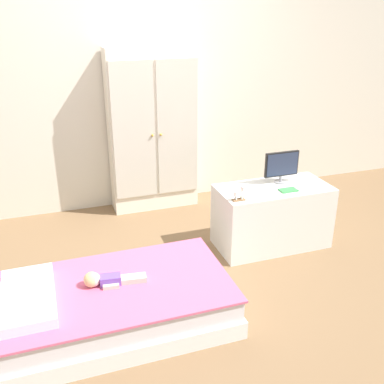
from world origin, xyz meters
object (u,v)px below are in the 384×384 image
object	(u,v)px
tv_stand	(272,216)
tv_monitor	(282,165)
doll	(103,280)
wardrobe	(153,131)
book_green	(288,190)
bed	(118,304)
rocking_horse_toy	(240,193)

from	to	relation	value
tv_stand	tv_monitor	bearing A→B (deg)	37.83
doll	wardrobe	distance (m)	1.89
wardrobe	book_green	distance (m)	1.47
tv_monitor	bed	bearing A→B (deg)	-156.10
rocking_horse_toy	book_green	bearing A→B (deg)	5.83
doll	wardrobe	size ratio (longest dim) A/B	0.25
bed	book_green	bearing A→B (deg)	18.30
tv_monitor	rocking_horse_toy	distance (m)	0.54
bed	wardrobe	world-z (taller)	wardrobe
doll	rocking_horse_toy	bearing A→B (deg)	20.23
tv_stand	tv_monitor	distance (m)	0.44
doll	book_green	size ratio (longest dim) A/B	2.76
doll	tv_monitor	size ratio (longest dim) A/B	1.30
bed	rocking_horse_toy	bearing A→B (deg)	23.25
bed	rocking_horse_toy	world-z (taller)	rocking_horse_toy
bed	rocking_horse_toy	size ratio (longest dim) A/B	11.98
doll	tv_monitor	bearing A→B (deg)	21.79
doll	wardrobe	bearing A→B (deg)	65.42
bed	tv_monitor	size ratio (longest dim) A/B	4.79
bed	wardrobe	size ratio (longest dim) A/B	0.92
bed	doll	size ratio (longest dim) A/B	3.67
tv_monitor	rocking_horse_toy	size ratio (longest dim) A/B	2.50
doll	tv_monitor	distance (m)	1.76
doll	tv_stand	bearing A→B (deg)	20.53
tv_monitor	tv_stand	bearing A→B (deg)	-142.17
doll	rocking_horse_toy	world-z (taller)	rocking_horse_toy
wardrobe	rocking_horse_toy	world-z (taller)	wardrobe
bed	book_green	distance (m)	1.62
bed	book_green	world-z (taller)	book_green
doll	wardrobe	xyz separation A→B (m)	(0.76, 1.67, 0.47)
doll	rocking_horse_toy	distance (m)	1.22
tv_monitor	rocking_horse_toy	world-z (taller)	tv_monitor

